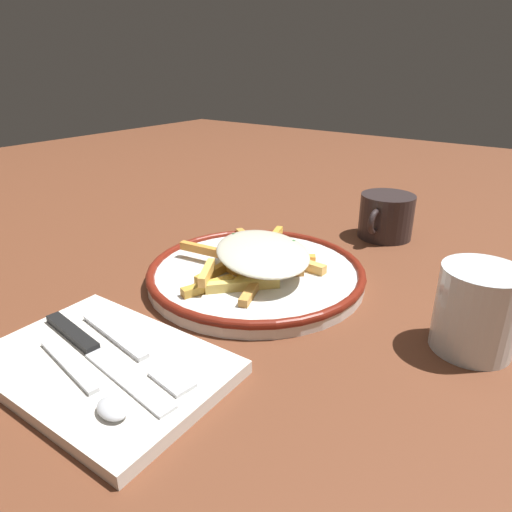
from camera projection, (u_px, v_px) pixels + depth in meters
ground_plane at (256, 281)px, 0.62m from camera, size 2.60×2.60×0.00m
plate at (256, 273)px, 0.61m from camera, size 0.29×0.29×0.02m
fries_heap at (259, 256)px, 0.60m from camera, size 0.22×0.22×0.04m
napkin at (103, 366)px, 0.44m from camera, size 0.17×0.24×0.01m
fork at (132, 349)px, 0.45m from camera, size 0.04×0.18×0.00m
knife at (92, 349)px, 0.44m from camera, size 0.04×0.21×0.01m
spoon at (93, 390)px, 0.39m from camera, size 0.04×0.15×0.01m
water_glass at (477, 310)px, 0.46m from camera, size 0.08×0.08×0.09m
coffee_mug at (386, 216)px, 0.76m from camera, size 0.11×0.09×0.07m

